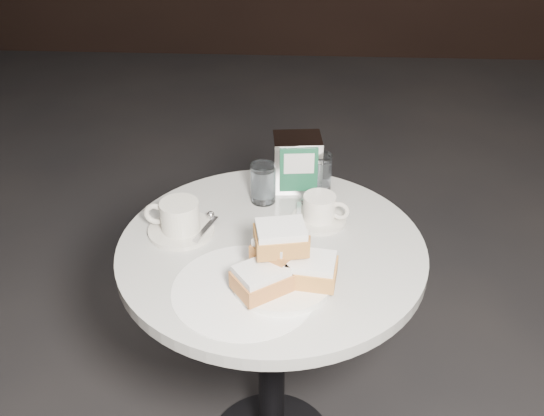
% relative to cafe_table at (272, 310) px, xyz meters
% --- Properties ---
extents(cafe_table, '(0.70, 0.70, 0.74)m').
position_rel_cafe_table_xyz_m(cafe_table, '(0.00, 0.00, 0.00)').
color(cafe_table, black).
rests_on(cafe_table, ground).
extents(sugar_spill, '(0.39, 0.39, 0.00)m').
position_rel_cafe_table_xyz_m(sugar_spill, '(-0.05, -0.16, 0.20)').
color(sugar_spill, white).
rests_on(sugar_spill, cafe_table).
extents(beignet_plate, '(0.26, 0.26, 0.14)m').
position_rel_cafe_table_xyz_m(beignet_plate, '(0.03, -0.14, 0.25)').
color(beignet_plate, white).
rests_on(beignet_plate, cafe_table).
extents(coffee_cup_left, '(0.17, 0.16, 0.08)m').
position_rel_cafe_table_xyz_m(coffee_cup_left, '(-0.21, 0.04, 0.23)').
color(coffee_cup_left, silver).
rests_on(coffee_cup_left, cafe_table).
extents(coffee_cup_right, '(0.16, 0.16, 0.07)m').
position_rel_cafe_table_xyz_m(coffee_cup_right, '(0.11, 0.10, 0.23)').
color(coffee_cup_right, silver).
rests_on(coffee_cup_right, cafe_table).
extents(water_glass_left, '(0.07, 0.07, 0.10)m').
position_rel_cafe_table_xyz_m(water_glass_left, '(-0.03, 0.19, 0.25)').
color(water_glass_left, white).
rests_on(water_glass_left, cafe_table).
extents(water_glass_right, '(0.07, 0.07, 0.10)m').
position_rel_cafe_table_xyz_m(water_glass_right, '(0.11, 0.25, 0.25)').
color(water_glass_right, white).
rests_on(water_glass_right, cafe_table).
extents(napkin_dispenser, '(0.13, 0.11, 0.14)m').
position_rel_cafe_table_xyz_m(napkin_dispenser, '(0.05, 0.26, 0.27)').
color(napkin_dispenser, silver).
rests_on(napkin_dispenser, cafe_table).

